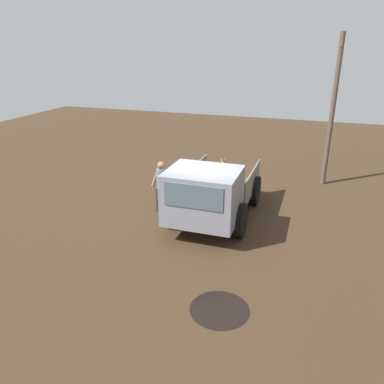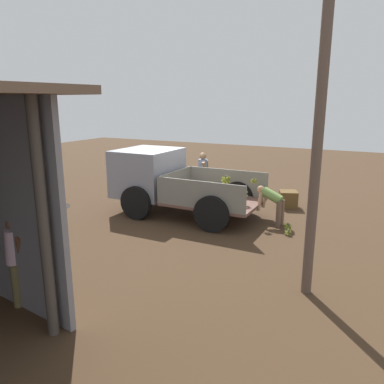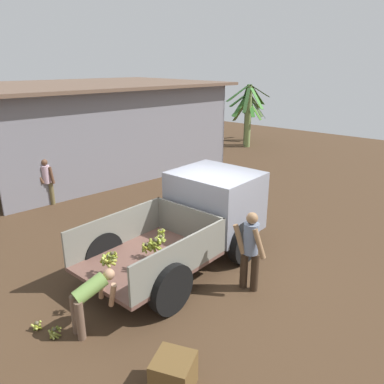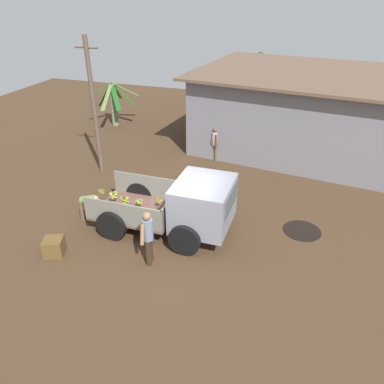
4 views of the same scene
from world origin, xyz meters
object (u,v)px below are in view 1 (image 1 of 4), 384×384
Objects in this scene: utility_pole at (332,111)px; banana_bunch_on_ground_0 at (236,181)px; banana_bunch_on_ground_1 at (247,181)px; person_worker_loading at (225,171)px; person_foreground_visitor at (162,184)px; wooden_crate_0 at (177,175)px; cargo_truck at (207,195)px.

utility_pole is 23.46× the size of banana_bunch_on_ground_0.
banana_bunch_on_ground_1 is (0.97, -2.79, -2.70)m from utility_pole.
banana_bunch_on_ground_0 is at bearing -75.95° from banana_bunch_on_ground_1.
person_foreground_visitor is at bearing -15.76° from person_worker_loading.
person_foreground_visitor is 8.80× the size of banana_bunch_on_ground_1.
utility_pole reaches higher than wooden_crate_0.
utility_pole is 4.00m from banana_bunch_on_ground_1.
wooden_crate_0 is (-2.81, -0.55, -0.67)m from person_foreground_visitor.
cargo_truck is 2.64× the size of person_foreground_visitor.
banana_bunch_on_ground_1 is at bearing -42.57° from person_foreground_visitor.
person_worker_loading is (1.61, -3.51, -2.13)m from utility_pole.
utility_pole is at bearing 106.38° from wooden_crate_0.
wooden_crate_0 is (1.60, -5.45, -2.52)m from utility_pole.
person_foreground_visitor is at bearing -111.24° from cargo_truck.
utility_pole is at bearing 108.57° from banana_bunch_on_ground_0.
person_foreground_visitor is at bearing -26.94° from banana_bunch_on_ground_0.
utility_pole is 9.96× the size of wooden_crate_0.
person_worker_loading reaches higher than banana_bunch_on_ground_0.
cargo_truck is at bearing -5.55° from banana_bunch_on_ground_1.
utility_pole is (-5.07, 3.19, 1.74)m from cargo_truck.
banana_bunch_on_ground_0 reaches higher than banana_bunch_on_ground_1.
cargo_truck is 8.09× the size of wooden_crate_0.
person_foreground_visitor is at bearing 11.14° from wooden_crate_0.
utility_pole is 5.19× the size of person_worker_loading.
cargo_truck is 1.83m from person_foreground_visitor.
utility_pole reaches higher than person_worker_loading.
person_worker_loading is 1.97m from wooden_crate_0.
utility_pole is 3.25× the size of person_foreground_visitor.
wooden_crate_0 is at bearing 0.03° from person_foreground_visitor.
person_worker_loading reaches higher than banana_bunch_on_ground_1.
banana_bunch_on_ground_0 is (1.07, -3.20, -2.68)m from utility_pole.
person_worker_loading is 1.12m from banana_bunch_on_ground_1.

